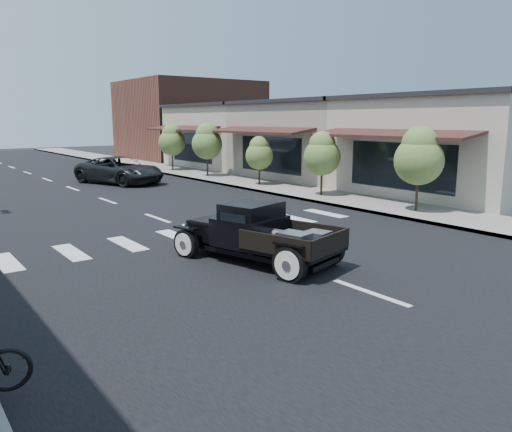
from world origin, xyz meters
TOP-DOWN VIEW (x-y plane):
  - ground at (0.00, 0.00)m, footprint 120.00×120.00m
  - road at (0.00, 15.00)m, footprint 14.00×80.00m
  - road_markings at (0.00, 10.00)m, footprint 12.00×60.00m
  - sidewalk_right at (8.50, 15.00)m, footprint 3.00×80.00m
  - storefront_near at (15.00, 4.00)m, footprint 10.00×9.00m
  - storefront_mid at (15.00, 13.00)m, footprint 10.00×9.00m
  - storefront_far at (15.00, 22.00)m, footprint 10.00×9.00m
  - far_building_right at (15.50, 32.00)m, footprint 11.00×10.00m
  - small_tree_a at (8.30, 1.87)m, footprint 1.84×1.84m
  - small_tree_b at (8.30, 7.03)m, footprint 1.68×1.68m
  - small_tree_c at (8.30, 11.77)m, footprint 1.48×1.48m
  - small_tree_d at (8.30, 17.10)m, footprint 1.87×1.87m
  - small_tree_e at (8.30, 21.73)m, footprint 1.82×1.82m
  - hotrod_pickup at (-0.46, 0.28)m, footprint 3.20×4.86m
  - second_car at (2.85, 17.64)m, footprint 4.19×5.94m

SIDE VIEW (x-z plane):
  - ground at x=0.00m, z-range 0.00..0.00m
  - road_markings at x=0.00m, z-range -0.03..0.03m
  - road at x=0.00m, z-range 0.00..0.02m
  - sidewalk_right at x=8.50m, z-range 0.00..0.15m
  - second_car at x=2.85m, z-range 0.00..1.50m
  - hotrod_pickup at x=-0.46m, z-range 0.00..1.55m
  - small_tree_c at x=8.30m, z-range 0.15..2.62m
  - small_tree_b at x=8.30m, z-range 0.15..2.95m
  - small_tree_e at x=8.30m, z-range 0.15..3.19m
  - small_tree_a at x=8.30m, z-range 0.15..3.22m
  - small_tree_d at x=8.30m, z-range 0.15..3.27m
  - storefront_near at x=15.00m, z-range 0.00..4.50m
  - storefront_mid at x=15.00m, z-range 0.00..4.50m
  - storefront_far at x=15.00m, z-range 0.00..4.50m
  - far_building_right at x=15.50m, z-range 0.00..7.00m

